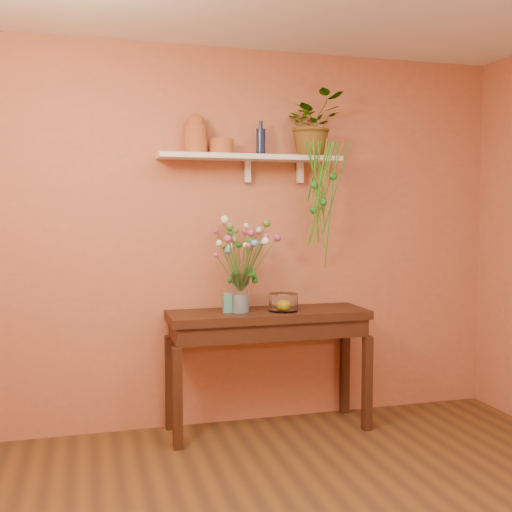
{
  "coord_description": "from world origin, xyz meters",
  "views": [
    {
      "loc": [
        -1.07,
        -2.33,
        1.54
      ],
      "look_at": [
        0.0,
        1.55,
        1.25
      ],
      "focal_mm": 43.2,
      "sensor_mm": 36.0,
      "label": 1
    }
  ],
  "objects_px": {
    "blue_bottle": "(261,141)",
    "glass_vase": "(240,296)",
    "spider_plant": "(312,124)",
    "bouquet": "(243,246)",
    "glass_bowl": "(283,303)",
    "sideboard": "(268,328)",
    "terracotta_jug": "(196,135)"
  },
  "relations": [
    {
      "from": "spider_plant",
      "to": "bouquet",
      "type": "height_order",
      "value": "spider_plant"
    },
    {
      "from": "sideboard",
      "to": "spider_plant",
      "type": "bearing_deg",
      "value": 14.16
    },
    {
      "from": "spider_plant",
      "to": "glass_vase",
      "type": "xyz_separation_m",
      "value": [
        -0.56,
        -0.1,
        -1.2
      ]
    },
    {
      "from": "spider_plant",
      "to": "glass_vase",
      "type": "bearing_deg",
      "value": -169.7
    },
    {
      "from": "spider_plant",
      "to": "bouquet",
      "type": "relative_size",
      "value": 0.87
    },
    {
      "from": "terracotta_jug",
      "to": "spider_plant",
      "type": "height_order",
      "value": "spider_plant"
    },
    {
      "from": "sideboard",
      "to": "blue_bottle",
      "type": "relative_size",
      "value": 5.82
    },
    {
      "from": "terracotta_jug",
      "to": "blue_bottle",
      "type": "distance_m",
      "value": 0.46
    },
    {
      "from": "spider_plant",
      "to": "glass_vase",
      "type": "relative_size",
      "value": 1.7
    },
    {
      "from": "blue_bottle",
      "to": "sideboard",
      "type": "bearing_deg",
      "value": -80.13
    },
    {
      "from": "terracotta_jug",
      "to": "blue_bottle",
      "type": "bearing_deg",
      "value": -2.68
    },
    {
      "from": "sideboard",
      "to": "terracotta_jug",
      "type": "bearing_deg",
      "value": 163.64
    },
    {
      "from": "spider_plant",
      "to": "bouquet",
      "type": "bearing_deg",
      "value": -169.34
    },
    {
      "from": "blue_bottle",
      "to": "glass_vase",
      "type": "bearing_deg",
      "value": -144.44
    },
    {
      "from": "glass_vase",
      "to": "spider_plant",
      "type": "bearing_deg",
      "value": 10.3
    },
    {
      "from": "glass_vase",
      "to": "sideboard",
      "type": "bearing_deg",
      "value": 3.49
    },
    {
      "from": "terracotta_jug",
      "to": "blue_bottle",
      "type": "height_order",
      "value": "terracotta_jug"
    },
    {
      "from": "bouquet",
      "to": "glass_bowl",
      "type": "height_order",
      "value": "bouquet"
    },
    {
      "from": "sideboard",
      "to": "glass_vase",
      "type": "xyz_separation_m",
      "value": [
        -0.21,
        -0.01,
        0.24
      ]
    },
    {
      "from": "sideboard",
      "to": "glass_bowl",
      "type": "height_order",
      "value": "glass_bowl"
    },
    {
      "from": "terracotta_jug",
      "to": "spider_plant",
      "type": "relative_size",
      "value": 0.6
    },
    {
      "from": "spider_plant",
      "to": "terracotta_jug",
      "type": "bearing_deg",
      "value": 176.42
    },
    {
      "from": "blue_bottle",
      "to": "bouquet",
      "type": "height_order",
      "value": "blue_bottle"
    },
    {
      "from": "glass_vase",
      "to": "bouquet",
      "type": "distance_m",
      "value": 0.35
    },
    {
      "from": "terracotta_jug",
      "to": "glass_bowl",
      "type": "xyz_separation_m",
      "value": [
        0.58,
        -0.19,
        -1.16
      ]
    },
    {
      "from": "glass_vase",
      "to": "glass_bowl",
      "type": "relative_size",
      "value": 1.3
    },
    {
      "from": "sideboard",
      "to": "bouquet",
      "type": "bearing_deg",
      "value": -176.33
    },
    {
      "from": "glass_bowl",
      "to": "sideboard",
      "type": "bearing_deg",
      "value": 153.86
    },
    {
      "from": "spider_plant",
      "to": "glass_bowl",
      "type": "bearing_deg",
      "value": -152.26
    },
    {
      "from": "blue_bottle",
      "to": "terracotta_jug",
      "type": "bearing_deg",
      "value": 177.32
    },
    {
      "from": "sideboard",
      "to": "blue_bottle",
      "type": "height_order",
      "value": "blue_bottle"
    },
    {
      "from": "sideboard",
      "to": "spider_plant",
      "type": "height_order",
      "value": "spider_plant"
    }
  ]
}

